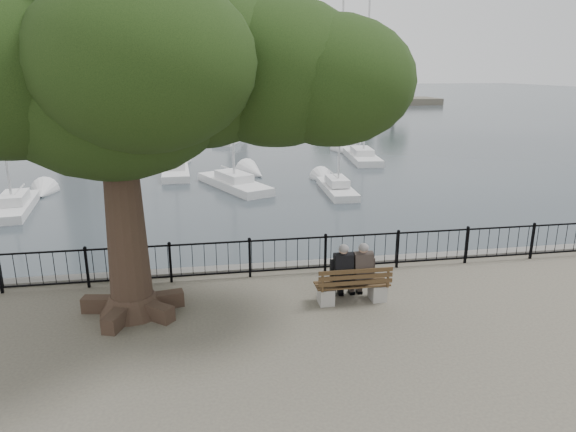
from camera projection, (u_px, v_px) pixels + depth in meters
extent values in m
cube|color=#5C5A57|center=(285.00, 284.00, 14.11)|extent=(200.00, 0.40, 1.20)
plane|color=#242C31|center=(210.00, 99.00, 109.00)|extent=(260.00, 260.00, 0.00)
cube|color=black|center=(288.00, 239.00, 13.23)|extent=(22.00, 0.04, 0.04)
cube|color=black|center=(288.00, 269.00, 13.46)|extent=(22.00, 0.04, 0.04)
cube|color=gray|center=(326.00, 295.00, 11.79)|extent=(0.34, 0.43, 0.39)
cube|color=gray|center=(377.00, 292.00, 11.99)|extent=(0.34, 0.43, 0.39)
cube|color=#3C2A18|center=(352.00, 284.00, 11.83)|extent=(1.72, 0.48, 0.04)
cube|color=#3C2A18|center=(356.00, 277.00, 11.50)|extent=(1.72, 0.04, 0.38)
cube|color=black|center=(342.00, 280.00, 11.77)|extent=(0.34, 0.29, 0.23)
cube|color=black|center=(343.00, 267.00, 11.56)|extent=(0.42, 0.23, 0.57)
sphere|color=tan|center=(343.00, 250.00, 11.49)|extent=(0.22, 0.22, 0.22)
ellipsoid|color=slate|center=(344.00, 249.00, 11.46)|extent=(0.23, 0.23, 0.19)
cube|color=black|center=(338.00, 288.00, 12.12)|extent=(0.31, 0.42, 0.43)
cube|color=#2A2421|center=(361.00, 279.00, 11.84)|extent=(0.34, 0.29, 0.23)
cube|color=#2A2421|center=(363.00, 266.00, 11.64)|extent=(0.42, 0.23, 0.57)
sphere|color=tan|center=(363.00, 248.00, 11.56)|extent=(0.22, 0.22, 0.22)
ellipsoid|color=slate|center=(364.00, 247.00, 11.53)|extent=(0.23, 0.23, 0.19)
cube|color=#2A2421|center=(357.00, 287.00, 12.19)|extent=(0.31, 0.42, 0.43)
cone|color=black|center=(133.00, 303.00, 11.39)|extent=(1.46, 1.46, 0.43)
cone|color=black|center=(123.00, 200.00, 10.73)|extent=(0.94, 0.94, 5.14)
ellipsoid|color=black|center=(112.00, 82.00, 10.07)|extent=(4.97, 4.97, 3.88)
ellipsoid|color=black|center=(196.00, 64.00, 10.56)|extent=(4.46, 4.46, 3.47)
ellipsoid|color=black|center=(276.00, 72.00, 10.62)|extent=(3.94, 3.94, 3.07)
ellipsoid|color=black|center=(332.00, 81.00, 10.52)|extent=(3.43, 3.43, 2.67)
ellipsoid|color=black|center=(9.00, 68.00, 9.32)|extent=(4.28, 4.28, 3.34)
ellipsoid|color=black|center=(85.00, 56.00, 11.27)|extent=(3.94, 3.94, 3.07)
ellipsoid|color=black|center=(144.00, 63.00, 8.72)|extent=(3.94, 3.94, 3.07)
ellipsoid|color=black|center=(226.00, 48.00, 11.38)|extent=(3.77, 3.77, 2.94)
cube|color=#5C5A57|center=(77.00, 113.00, 67.12)|extent=(10.62, 10.62, 1.40)
cone|color=gray|center=(65.00, 5.00, 63.48)|extent=(6.80, 6.80, 25.49)
cube|color=#5C5A57|center=(237.00, 119.00, 58.94)|extent=(5.72, 5.72, 1.40)
cube|color=gray|center=(236.00, 98.00, 58.27)|extent=(2.10, 2.48, 3.81)
cube|color=#5C5A57|center=(236.00, 79.00, 57.70)|extent=(2.48, 2.85, 0.30)
cube|color=gray|center=(235.00, 71.00, 57.74)|extent=(1.24, 2.10, 1.34)
cube|color=gray|center=(236.00, 65.00, 56.66)|extent=(1.43, 0.95, 1.53)
sphere|color=gray|center=(236.00, 55.00, 56.00)|extent=(1.62, 1.62, 1.62)
cube|color=silver|center=(16.00, 208.00, 23.27)|extent=(2.03, 5.17, 0.56)
cube|color=silver|center=(14.00, 198.00, 23.13)|extent=(1.28, 2.16, 0.42)
cube|color=silver|center=(176.00, 173.00, 31.23)|extent=(1.81, 5.65, 0.62)
cube|color=silver|center=(175.00, 165.00, 31.09)|extent=(1.24, 2.33, 0.47)
cylinder|color=silver|center=(169.00, 75.00, 29.34)|extent=(0.12, 0.12, 10.89)
cube|color=silver|center=(337.00, 190.00, 26.71)|extent=(1.46, 4.69, 0.52)
cube|color=silver|center=(337.00, 181.00, 26.58)|extent=(1.01, 1.93, 0.39)
cylinder|color=silver|center=(341.00, 92.00, 25.09)|extent=(0.10, 0.10, 9.39)
cube|color=silver|center=(362.00, 159.00, 36.11)|extent=(2.33, 6.29, 0.68)
cube|color=silver|center=(362.00, 152.00, 35.97)|extent=(1.50, 2.62, 0.51)
cylinder|color=silver|center=(367.00, 79.00, 34.27)|extent=(0.14, 0.14, 10.32)
cube|color=silver|center=(86.00, 149.00, 40.52)|extent=(1.98, 5.62, 0.61)
cube|color=silver|center=(86.00, 142.00, 40.38)|extent=(1.30, 2.33, 0.46)
cylinder|color=silver|center=(76.00, 65.00, 38.47)|extent=(0.12, 0.12, 12.09)
cube|color=silver|center=(231.00, 141.00, 44.96)|extent=(3.42, 5.82, 0.63)
cube|color=silver|center=(231.00, 135.00, 44.82)|extent=(1.87, 2.55, 0.47)
cylinder|color=silver|center=(229.00, 70.00, 43.02)|extent=(0.13, 0.13, 11.29)
cube|color=silver|center=(353.00, 141.00, 44.71)|extent=(3.19, 5.25, 0.57)
cube|color=silver|center=(354.00, 135.00, 44.57)|extent=(1.73, 2.31, 0.42)
cylinder|color=silver|center=(356.00, 90.00, 43.24)|extent=(0.11, 0.11, 8.07)
cube|color=silver|center=(152.00, 136.00, 48.06)|extent=(2.64, 5.08, 0.54)
cube|color=silver|center=(151.00, 131.00, 47.92)|extent=(1.50, 2.19, 0.41)
cylinder|color=silver|center=(147.00, 72.00, 46.19)|extent=(0.11, 0.11, 11.02)
cube|color=silver|center=(234.00, 186.00, 27.73)|extent=(3.85, 5.98, 0.65)
cube|color=silver|center=(234.00, 177.00, 27.59)|extent=(2.05, 2.65, 0.49)
cylinder|color=silver|center=(231.00, 85.00, 25.96)|extent=(0.13, 0.13, 9.96)
cube|color=#4F4B43|center=(354.00, 102.00, 91.05)|extent=(30.00, 8.00, 1.20)
cylinder|color=black|center=(330.00, 88.00, 87.67)|extent=(0.70, 0.70, 4.00)
ellipsoid|color=black|center=(331.00, 63.00, 86.56)|extent=(5.20, 5.20, 4.16)
cylinder|color=black|center=(360.00, 87.00, 90.52)|extent=(0.70, 0.70, 4.00)
ellipsoid|color=black|center=(361.00, 64.00, 89.41)|extent=(5.20, 5.20, 4.16)
cylinder|color=black|center=(395.00, 87.00, 90.53)|extent=(0.70, 0.70, 4.00)
ellipsoid|color=black|center=(396.00, 64.00, 89.42)|extent=(5.20, 5.20, 4.16)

